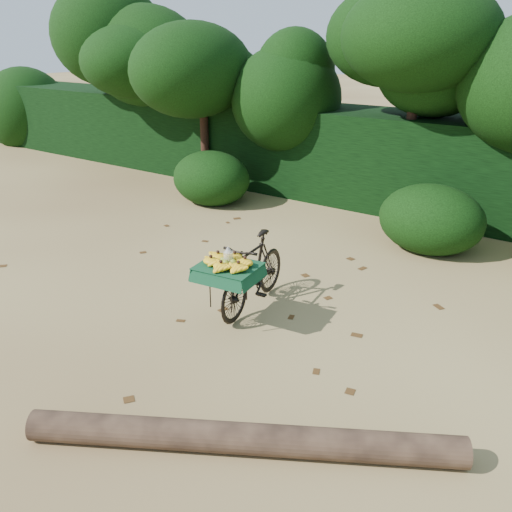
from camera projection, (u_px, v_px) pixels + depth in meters
The scene contains 7 objects.
ground at pixel (174, 332), 6.28m from camera, with size 80.00×80.00×0.00m, color tan.
vendor_bicycle at pixel (252, 272), 6.69m from camera, with size 0.77×1.72×0.95m.
fallen_log at pixel (243, 438), 4.45m from camera, with size 0.26×0.26×3.60m, color brown.
hedge_backdrop at pixel (392, 160), 10.68m from camera, with size 26.00×1.80×1.80m, color black.
tree_row at pixel (348, 104), 10.01m from camera, with size 14.50×2.00×4.00m, color black, non-canonical shape.
bush_clumps at pixel (372, 211), 9.08m from camera, with size 8.80×1.70×0.90m, color black, non-canonical shape.
leaf_litter at pixel (210, 310), 6.77m from camera, with size 7.00×7.30×0.01m, color #482D13, non-canonical shape.
Camera 1 is at (3.95, -3.90, 3.21)m, focal length 38.00 mm.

